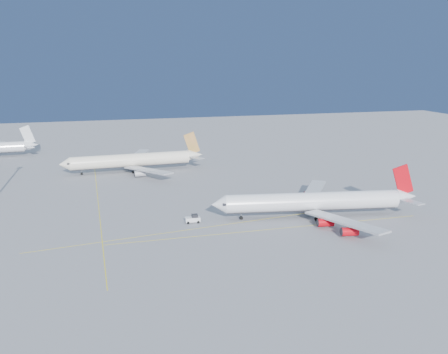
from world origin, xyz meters
TOP-DOWN VIEW (x-y plane):
  - ground at (0.00, 0.00)m, footprint 500.00×500.00m
  - taxiway_lines at (-14.71, 6.34)m, footprint 118.86×140.00m
  - airliner_virgin at (21.70, -7.03)m, footprint 61.83×55.03m
  - airliner_etihad at (-24.18, 68.60)m, footprint 59.04×54.50m
  - pushback_tug at (-14.46, -2.61)m, footprint 4.24×2.66m

SIDE VIEW (x-z plane):
  - ground at x=0.00m, z-range 0.00..0.00m
  - taxiway_lines at x=-14.71m, z-range 0.00..0.02m
  - pushback_tug at x=-14.46m, z-range -0.09..2.27m
  - airliner_virgin at x=21.70m, z-range -3.03..12.25m
  - airliner_etihad at x=-24.18m, z-range -3.01..12.40m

